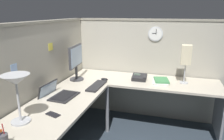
{
  "coord_description": "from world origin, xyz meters",
  "views": [
    {
      "loc": [
        -2.45,
        -0.68,
        1.69
      ],
      "look_at": [
        0.2,
        0.1,
        0.92
      ],
      "focal_mm": 34.03,
      "sensor_mm": 36.0,
      "label": 1
    }
  ],
  "objects_px": {
    "laptop": "(57,94)",
    "computer_mouse": "(104,79)",
    "monitor": "(76,60)",
    "desk_lamp_dome": "(16,84)",
    "keyboard": "(97,86)",
    "pen_cup": "(3,140)",
    "book_stack": "(161,81)",
    "office_phone": "(140,78)",
    "desk_lamp_paper": "(186,56)",
    "wall_clock": "(155,34)",
    "cell_phone": "(53,114)"
  },
  "relations": [
    {
      "from": "laptop",
      "to": "computer_mouse",
      "type": "distance_m",
      "value": 0.79
    },
    {
      "from": "monitor",
      "to": "desk_lamp_dome",
      "type": "distance_m",
      "value": 1.26
    },
    {
      "from": "monitor",
      "to": "keyboard",
      "type": "relative_size",
      "value": 1.16
    },
    {
      "from": "laptop",
      "to": "pen_cup",
      "type": "distance_m",
      "value": 0.98
    },
    {
      "from": "book_stack",
      "to": "office_phone",
      "type": "bearing_deg",
      "value": 85.79
    },
    {
      "from": "pen_cup",
      "to": "office_phone",
      "type": "xyz_separation_m",
      "value": [
        1.83,
        -0.71,
        -0.02
      ]
    },
    {
      "from": "desk_lamp_dome",
      "to": "pen_cup",
      "type": "bearing_deg",
      "value": -160.21
    },
    {
      "from": "pen_cup",
      "to": "book_stack",
      "type": "bearing_deg",
      "value": -29.05
    },
    {
      "from": "computer_mouse",
      "to": "desk_lamp_dome",
      "type": "relative_size",
      "value": 0.23
    },
    {
      "from": "office_phone",
      "to": "desk_lamp_dome",
      "type": "bearing_deg",
      "value": 151.07
    },
    {
      "from": "computer_mouse",
      "to": "book_stack",
      "type": "relative_size",
      "value": 0.34
    },
    {
      "from": "monitor",
      "to": "office_phone",
      "type": "relative_size",
      "value": 2.38
    },
    {
      "from": "desk_lamp_dome",
      "to": "monitor",
      "type": "bearing_deg",
      "value": 2.33
    },
    {
      "from": "desk_lamp_dome",
      "to": "book_stack",
      "type": "xyz_separation_m",
      "value": [
        1.47,
        -1.13,
        -0.34
      ]
    },
    {
      "from": "laptop",
      "to": "office_phone",
      "type": "distance_m",
      "value": 1.2
    },
    {
      "from": "laptop",
      "to": "desk_lamp_paper",
      "type": "bearing_deg",
      "value": -57.93
    },
    {
      "from": "pen_cup",
      "to": "desk_lamp_paper",
      "type": "distance_m",
      "value": 2.31
    },
    {
      "from": "monitor",
      "to": "keyboard",
      "type": "xyz_separation_m",
      "value": [
        -0.19,
        -0.38,
        -0.28
      ]
    },
    {
      "from": "monitor",
      "to": "pen_cup",
      "type": "xyz_separation_m",
      "value": [
        -1.59,
        -0.17,
        -0.24
      ]
    },
    {
      "from": "book_stack",
      "to": "desk_lamp_paper",
      "type": "distance_m",
      "value": 0.48
    },
    {
      "from": "keyboard",
      "to": "pen_cup",
      "type": "height_order",
      "value": "pen_cup"
    },
    {
      "from": "computer_mouse",
      "to": "pen_cup",
      "type": "distance_m",
      "value": 1.69
    },
    {
      "from": "pen_cup",
      "to": "office_phone",
      "type": "bearing_deg",
      "value": -21.07
    },
    {
      "from": "office_phone",
      "to": "wall_clock",
      "type": "relative_size",
      "value": 0.95
    },
    {
      "from": "desk_lamp_paper",
      "to": "book_stack",
      "type": "bearing_deg",
      "value": 101.71
    },
    {
      "from": "pen_cup",
      "to": "keyboard",
      "type": "bearing_deg",
      "value": -8.37
    },
    {
      "from": "office_phone",
      "to": "monitor",
      "type": "bearing_deg",
      "value": 105.31
    },
    {
      "from": "laptop",
      "to": "wall_clock",
      "type": "relative_size",
      "value": 1.82
    },
    {
      "from": "laptop",
      "to": "cell_phone",
      "type": "distance_m",
      "value": 0.48
    },
    {
      "from": "desk_lamp_dome",
      "to": "office_phone",
      "type": "height_order",
      "value": "desk_lamp_dome"
    },
    {
      "from": "office_phone",
      "to": "book_stack",
      "type": "bearing_deg",
      "value": -94.21
    },
    {
      "from": "computer_mouse",
      "to": "book_stack",
      "type": "xyz_separation_m",
      "value": [
        0.13,
        -0.78,
        0.0
      ]
    },
    {
      "from": "monitor",
      "to": "desk_lamp_dome",
      "type": "xyz_separation_m",
      "value": [
        -1.26,
        -0.05,
        0.07
      ]
    },
    {
      "from": "monitor",
      "to": "pen_cup",
      "type": "relative_size",
      "value": 2.78
    },
    {
      "from": "laptop",
      "to": "book_stack",
      "type": "xyz_separation_m",
      "value": [
        0.84,
        -1.13,
        -0.0
      ]
    },
    {
      "from": "keyboard",
      "to": "desk_lamp_dome",
      "type": "bearing_deg",
      "value": 164.41
    },
    {
      "from": "computer_mouse",
      "to": "desk_lamp_paper",
      "type": "distance_m",
      "value": 1.17
    },
    {
      "from": "computer_mouse",
      "to": "book_stack",
      "type": "bearing_deg",
      "value": -80.36
    },
    {
      "from": "office_phone",
      "to": "book_stack",
      "type": "height_order",
      "value": "office_phone"
    },
    {
      "from": "computer_mouse",
      "to": "desk_lamp_paper",
      "type": "xyz_separation_m",
      "value": [
        0.2,
        -1.09,
        0.37
      ]
    },
    {
      "from": "cell_phone",
      "to": "pen_cup",
      "type": "bearing_deg",
      "value": -171.4
    },
    {
      "from": "laptop",
      "to": "keyboard",
      "type": "relative_size",
      "value": 0.93
    },
    {
      "from": "desk_lamp_dome",
      "to": "book_stack",
      "type": "distance_m",
      "value": 1.89
    },
    {
      "from": "office_phone",
      "to": "wall_clock",
      "type": "distance_m",
      "value": 0.71
    },
    {
      "from": "pen_cup",
      "to": "desk_lamp_paper",
      "type": "xyz_separation_m",
      "value": [
        1.87,
        -1.31,
        0.33
      ]
    },
    {
      "from": "laptop",
      "to": "wall_clock",
      "type": "height_order",
      "value": "wall_clock"
    },
    {
      "from": "monitor",
      "to": "laptop",
      "type": "height_order",
      "value": "monitor"
    },
    {
      "from": "computer_mouse",
      "to": "desk_lamp_paper",
      "type": "bearing_deg",
      "value": -79.78
    },
    {
      "from": "computer_mouse",
      "to": "cell_phone",
      "type": "bearing_deg",
      "value": 173.01
    },
    {
      "from": "monitor",
      "to": "wall_clock",
      "type": "relative_size",
      "value": 2.27
    }
  ]
}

